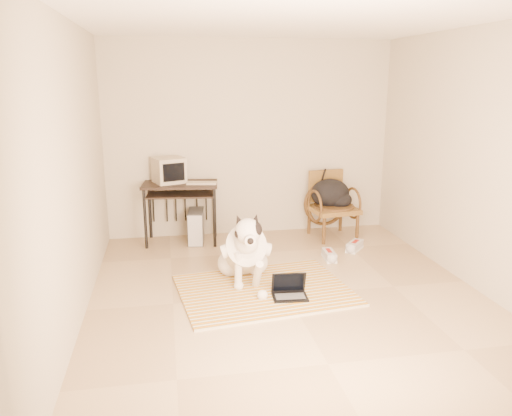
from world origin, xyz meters
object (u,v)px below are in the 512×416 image
object	(u,v)px
dog	(245,252)
computer_desk	(180,192)
pc_tower	(196,226)
rattan_chair	(332,205)
backpack	(332,194)
laptop	(289,291)
crt_monitor	(169,170)

from	to	relation	value
dog	computer_desk	xyz separation A→B (m)	(-0.63, 1.49, 0.36)
dog	pc_tower	bearing A→B (deg)	106.42
rattan_chair	backpack	bearing A→B (deg)	125.69
laptop	rattan_chair	distance (m)	2.23
backpack	rattan_chair	bearing A→B (deg)	-54.31
crt_monitor	backpack	bearing A→B (deg)	-4.52
computer_desk	backpack	size ratio (longest dim) A/B	1.87
crt_monitor	dog	bearing A→B (deg)	-64.15
backpack	dog	bearing A→B (deg)	-136.02
rattan_chair	backpack	size ratio (longest dim) A/B	1.64
pc_tower	backpack	size ratio (longest dim) A/B	0.88
dog	backpack	world-z (taller)	dog
crt_monitor	backpack	xyz separation A→B (m)	(2.22, -0.18, -0.38)
crt_monitor	rattan_chair	world-z (taller)	crt_monitor
dog	rattan_chair	size ratio (longest dim) A/B	1.31
computer_desk	backpack	xyz separation A→B (m)	(2.08, -0.09, -0.10)
laptop	pc_tower	world-z (taller)	pc_tower
pc_tower	crt_monitor	bearing A→B (deg)	162.95
laptop	dog	bearing A→B (deg)	126.04
dog	computer_desk	size ratio (longest dim) A/B	1.15
computer_desk	crt_monitor	distance (m)	0.33
rattan_chair	backpack	world-z (taller)	rattan_chair
laptop	pc_tower	xyz separation A→B (m)	(-0.81, 1.99, 0.14)
dog	laptop	distance (m)	0.69
laptop	rattan_chair	bearing A→B (deg)	60.53
pc_tower	rattan_chair	distance (m)	1.91
dog	rattan_chair	bearing A→B (deg)	43.86
laptop	pc_tower	size ratio (longest dim) A/B	0.74
computer_desk	pc_tower	xyz separation A→B (m)	(0.19, -0.02, -0.49)
laptop	computer_desk	distance (m)	2.33
computer_desk	dog	bearing A→B (deg)	-67.21
laptop	crt_monitor	distance (m)	2.55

